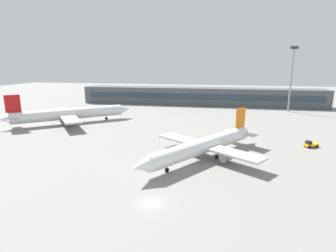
{
  "coord_description": "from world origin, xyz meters",
  "views": [
    {
      "loc": [
        9.71,
        -36.93,
        21.39
      ],
      "look_at": [
        -4.8,
        40.0,
        3.0
      ],
      "focal_mm": 28.56,
      "sensor_mm": 36.0,
      "label": 1
    }
  ],
  "objects": [
    {
      "name": "ground_plane",
      "position": [
        0.0,
        40.0,
        0.0
      ],
      "size": [
        400.0,
        400.0,
        0.0
      ],
      "primitive_type": "plane",
      "color": "gray"
    },
    {
      "name": "terminal_building",
      "position": [
        0.0,
        104.61,
        4.5
      ],
      "size": [
        124.75,
        12.13,
        9.0
      ],
      "color": "#4C5156",
      "rests_on": "ground_plane"
    },
    {
      "name": "airplane_near",
      "position": [
        6.77,
        21.8,
        3.03
      ],
      "size": [
        26.61,
        34.51,
        9.95
      ],
      "color": "white",
      "rests_on": "ground_plane"
    },
    {
      "name": "airplane_mid",
      "position": [
        -42.95,
        50.49,
        3.46
      ],
      "size": [
        37.76,
        32.31,
        11.36
      ],
      "color": "white",
      "rests_on": "ground_plane"
    },
    {
      "name": "baggage_tug_yellow",
      "position": [
        33.95,
        35.55,
        0.8
      ],
      "size": [
        3.9,
        2.96,
        1.75
      ],
      "color": "#F2B20C",
      "rests_on": "ground_plane"
    },
    {
      "name": "floodlight_tower_west",
      "position": [
        41.05,
        90.51,
        16.38
      ],
      "size": [
        3.2,
        0.8,
        28.63
      ],
      "color": "gray",
      "rests_on": "ground_plane"
    }
  ]
}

